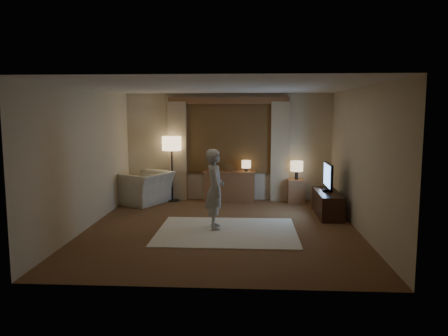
# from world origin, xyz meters

# --- Properties ---
(room) EXTENTS (5.04, 5.54, 2.64)m
(room) POSITION_xyz_m (0.00, 0.50, 1.33)
(room) COLOR brown
(room) RESTS_ON ground
(rug) EXTENTS (2.50, 2.00, 0.02)m
(rug) POSITION_xyz_m (0.11, -0.22, 0.01)
(rug) COLOR #F1E5CA
(rug) RESTS_ON floor
(sideboard) EXTENTS (1.20, 0.40, 0.70)m
(sideboard) POSITION_xyz_m (0.04, 2.50, 0.35)
(sideboard) COLOR brown
(sideboard) RESTS_ON floor
(picture_frame) EXTENTS (0.16, 0.02, 0.20)m
(picture_frame) POSITION_xyz_m (0.04, 2.50, 0.80)
(picture_frame) COLOR brown
(picture_frame) RESTS_ON sideboard
(plant) EXTENTS (0.17, 0.13, 0.30)m
(plant) POSITION_xyz_m (-0.36, 2.50, 0.85)
(plant) COLOR #999999
(plant) RESTS_ON sideboard
(table_lamp_sideboard) EXTENTS (0.22, 0.22, 0.30)m
(table_lamp_sideboard) POSITION_xyz_m (0.44, 2.50, 0.90)
(table_lamp_sideboard) COLOR black
(table_lamp_sideboard) RESTS_ON sideboard
(floor_lamp) EXTENTS (0.46, 0.46, 1.57)m
(floor_lamp) POSITION_xyz_m (-1.36, 2.50, 1.32)
(floor_lamp) COLOR black
(floor_lamp) RESTS_ON floor
(armchair) EXTENTS (1.41, 1.48, 0.75)m
(armchair) POSITION_xyz_m (-1.96, 2.15, 0.37)
(armchair) COLOR beige
(armchair) RESTS_ON floor
(side_table) EXTENTS (0.40, 0.40, 0.56)m
(side_table) POSITION_xyz_m (1.63, 2.45, 0.28)
(side_table) COLOR brown
(side_table) RESTS_ON floor
(table_lamp_side) EXTENTS (0.30, 0.30, 0.44)m
(table_lamp_side) POSITION_xyz_m (1.63, 2.45, 0.87)
(table_lamp_side) COLOR black
(table_lamp_side) RESTS_ON side_table
(tv_stand) EXTENTS (0.45, 1.40, 0.50)m
(tv_stand) POSITION_xyz_m (2.15, 1.19, 0.25)
(tv_stand) COLOR black
(tv_stand) RESTS_ON floor
(tv) EXTENTS (0.20, 0.83, 0.60)m
(tv) POSITION_xyz_m (2.15, 1.19, 0.83)
(tv) COLOR black
(tv) RESTS_ON tv_stand
(person) EXTENTS (0.44, 0.59, 1.47)m
(person) POSITION_xyz_m (-0.12, -0.03, 0.76)
(person) COLOR #B3AEA6
(person) RESTS_ON rug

